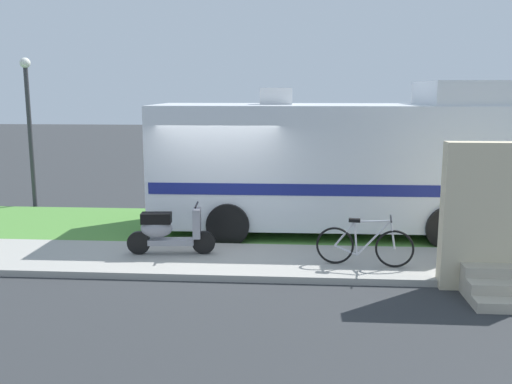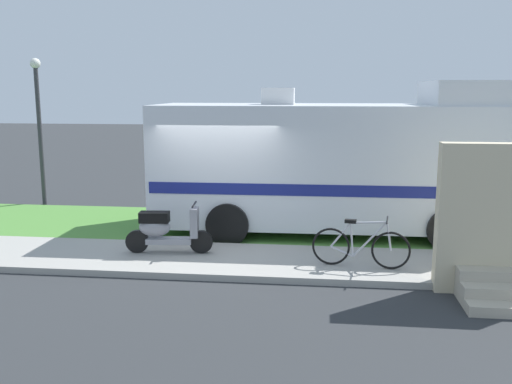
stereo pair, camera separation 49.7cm
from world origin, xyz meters
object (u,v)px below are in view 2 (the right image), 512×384
(bicycle, at_px, (361,246))
(pickup_truck_near, at_px, (491,167))
(motorhome_rv, at_px, (335,163))
(scooter, at_px, (166,230))
(street_lamp_post, at_px, (39,117))
(bottle_spare, at_px, (438,262))

(bicycle, height_order, pickup_truck_near, pickup_truck_near)
(motorhome_rv, relative_size, pickup_truck_near, 1.48)
(motorhome_rv, height_order, pickup_truck_near, motorhome_rv)
(bicycle, bearing_deg, motorhome_rv, 98.52)
(motorhome_rv, xyz_separation_m, bicycle, (0.42, -2.78, -1.11))
(scooter, xyz_separation_m, street_lamp_post, (-4.82, 4.61, 1.89))
(street_lamp_post, bearing_deg, bicycle, -30.97)
(pickup_truck_near, distance_m, bottle_spare, 8.17)
(motorhome_rv, bearing_deg, bottle_spare, -55.55)
(scooter, bearing_deg, bottle_spare, -3.35)
(bottle_spare, bearing_deg, pickup_truck_near, 68.41)
(bottle_spare, relative_size, street_lamp_post, 0.06)
(motorhome_rv, distance_m, scooter, 4.10)
(pickup_truck_near, height_order, bottle_spare, pickup_truck_near)
(bottle_spare, distance_m, street_lamp_post, 11.22)
(motorhome_rv, relative_size, bicycle, 4.51)
(bicycle, distance_m, pickup_truck_near, 8.89)
(scooter, distance_m, bottle_spare, 5.04)
(motorhome_rv, relative_size, bottle_spare, 34.51)
(bicycle, relative_size, street_lamp_post, 0.42)
(bottle_spare, bearing_deg, bicycle, -173.00)
(motorhome_rv, distance_m, bicycle, 3.02)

